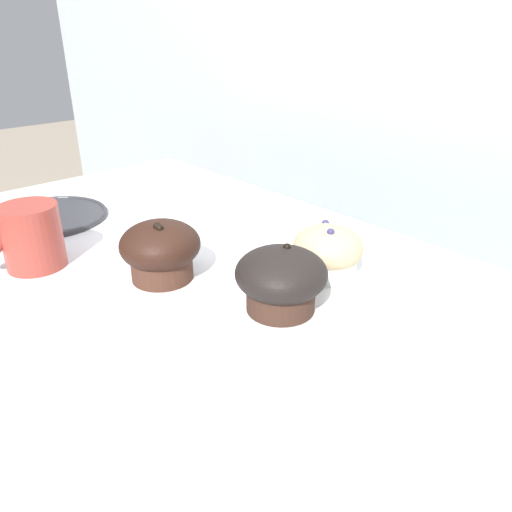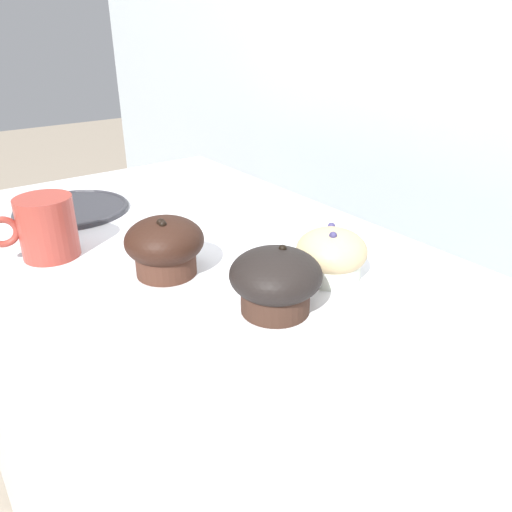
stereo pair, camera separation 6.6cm
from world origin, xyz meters
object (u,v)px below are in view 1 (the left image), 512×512
at_px(coffee_cup, 30,235).
at_px(muffin_front_center, 161,250).
at_px(serving_plate, 48,216).
at_px(muffin_back_left, 328,252).
at_px(muffin_back_right, 281,279).

bearing_deg(coffee_cup, muffin_front_center, 36.43).
bearing_deg(muffin_front_center, serving_plate, -175.40).
bearing_deg(muffin_back_left, coffee_cup, -135.92).
bearing_deg(muffin_back_left, muffin_front_center, -129.46).
relative_size(muffin_front_center, muffin_back_right, 0.97).
bearing_deg(muffin_front_center, muffin_back_right, 19.94).
bearing_deg(coffee_cup, muffin_back_left, 44.08).
bearing_deg(serving_plate, muffin_front_center, 4.60).
xyz_separation_m(muffin_front_center, serving_plate, (-0.34, -0.03, -0.04)).
distance_m(coffee_cup, serving_plate, 0.20).
xyz_separation_m(muffin_front_center, muffin_back_right, (0.17, 0.06, -0.00)).
height_order(muffin_front_center, coffee_cup, coffee_cup).
xyz_separation_m(coffee_cup, serving_plate, (-0.18, 0.09, -0.04)).
relative_size(muffin_back_left, muffin_back_right, 0.87).
distance_m(muffin_back_left, coffee_cup, 0.42).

